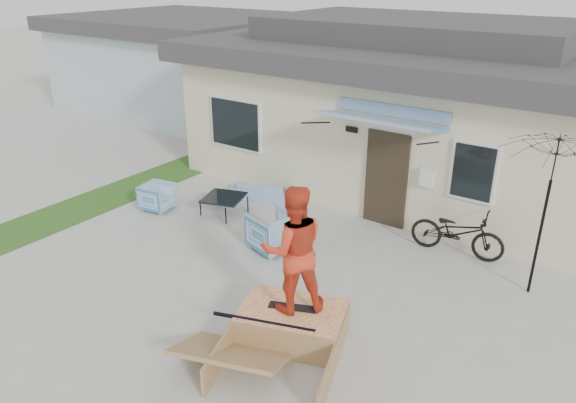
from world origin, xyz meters
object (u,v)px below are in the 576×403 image
Objects in this scene: armchair_right at (273,230)px; patio_umbrella at (547,200)px; coffee_table at (224,205)px; armchair_left at (158,196)px; skater at (293,248)px; bicycle at (458,227)px; skateboard at (293,307)px; skate_ramp at (292,324)px; loveseat at (262,188)px.

patio_umbrella reaches higher than armchair_right.
patio_umbrella is (6.52, 0.62, 1.54)m from coffee_table.
armchair_left is 5.81m from skater.
skateboard is (-1.13, -4.01, -0.04)m from bicycle.
coffee_table is at bearing -93.83° from armchair_right.
bicycle is 4.22m from skate_ramp.
armchair_right is 0.47× the size of bicycle.
armchair_right is at bearing -20.33° from coffee_table.
loveseat is 1.73× the size of armchair_right.
bicycle is 0.93× the size of skater.
armchair_left reaches higher than loveseat.
loveseat is at bearing -50.92° from armchair_left.
armchair_left reaches higher than skate_ramp.
skateboard is at bearing 115.15° from loveseat.
armchair_right is 3.62m from bicycle.
armchair_right is at bearing -92.88° from skater.
armchair_right is at bearing 114.91° from loveseat.
loveseat is at bearing 175.01° from patio_umbrella.
skater reaches higher than armchair_right.
armchair_right reaches higher than armchair_left.
bicycle is 2.02m from patio_umbrella.
armchair_left is 5.72m from skate_ramp.
skateboard is (-2.66, -3.42, -1.21)m from patio_umbrella.
skater is at bearing -127.92° from patio_umbrella.
coffee_table is 0.47× the size of bicycle.
skater reaches higher than skateboard.
loveseat is at bearing 109.77° from skateboard.
skater is (3.66, -3.97, 1.26)m from loveseat.
patio_umbrella is 4.34m from skater.
skater reaches higher than armchair_left.
bicycle is 0.88× the size of skate_ramp.
armchair_left is at bearing 139.28° from skate_ramp.
skate_ramp is at bearing -121.96° from armchair_left.
armchair_right is at bearing -100.16° from armchair_left.
armchair_left is 0.82× the size of armchair_right.
armchair_left is at bearing 135.52° from skateboard.
skateboard is at bearing 44.25° from skater.
armchair_left is at bearing -153.76° from coffee_table.
skateboard is (1.93, -2.08, 0.12)m from armchair_right.
coffee_table is at bearing 62.74° from loveseat.
coffee_table is at bearing 98.06° from bicycle.
armchair_right is 1.13× the size of skateboard.
skater reaches higher than skate_ramp.
armchair_left is 0.35× the size of skater.
skateboard is at bearing 59.37° from armchair_right.
bicycle reaches higher than loveseat.
bicycle reaches higher than armchair_left.
coffee_table is at bearing 124.99° from skate_ramp.
skateboard is at bearing -35.92° from coffee_table.
loveseat is 0.67× the size of patio_umbrella.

